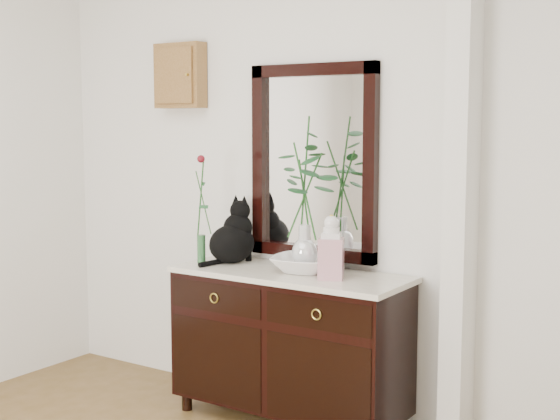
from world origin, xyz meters
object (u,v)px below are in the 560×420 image
Objects in this scene: lotus_bowl at (304,264)px; ginger_jar at (331,246)px; sideboard at (290,338)px; cat at (232,231)px.

ginger_jar is (0.21, -0.08, 0.13)m from lotus_bowl.
ginger_jar reaches higher than sideboard.
sideboard is 0.43m from lotus_bowl.
sideboard is 3.61× the size of cat.
sideboard is at bearing 171.27° from ginger_jar.
cat is at bearing 173.76° from sideboard.
cat is 0.72m from ginger_jar.
cat is 1.07× the size of ginger_jar.
ginger_jar is (0.72, -0.09, -0.01)m from cat.
lotus_bowl is (0.50, -0.01, -0.14)m from cat.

